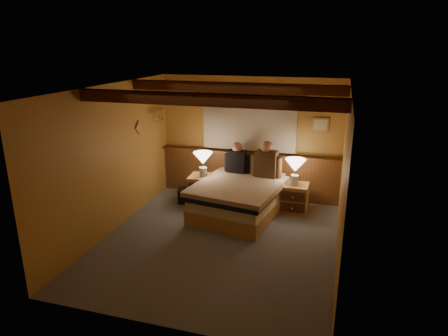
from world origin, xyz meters
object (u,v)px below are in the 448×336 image
at_px(bed, 239,198).
at_px(person_right, 267,162).
at_px(person_left, 237,160).
at_px(duffel_bag, 190,195).
at_px(lamp_left, 203,160).
at_px(nightstand_left, 204,190).
at_px(lamp_right, 295,167).
at_px(nightstand_right, 294,198).

bearing_deg(bed, person_right, 59.44).
height_order(person_left, duffel_bag, person_left).
relative_size(lamp_left, person_right, 0.67).
xyz_separation_m(nightstand_left, lamp_left, (0.01, -0.03, 0.62)).
bearing_deg(person_right, lamp_right, -3.52).
bearing_deg(duffel_bag, nightstand_right, -13.83).
bearing_deg(nightstand_left, person_right, 5.13).
bearing_deg(nightstand_right, bed, -155.91).
height_order(nightstand_right, lamp_right, lamp_right).
distance_m(bed, person_right, 0.84).
bearing_deg(lamp_left, duffel_bag, 168.71).
relative_size(lamp_left, lamp_right, 0.98).
bearing_deg(lamp_right, person_right, 170.70).
height_order(bed, lamp_left, lamp_left).
relative_size(nightstand_left, lamp_right, 1.19).
bearing_deg(nightstand_right, person_right, 173.88).
distance_m(lamp_right, duffel_bag, 2.14).
bearing_deg(nightstand_left, duffel_bag, 170.57).
bearing_deg(lamp_left, person_right, 11.07).
distance_m(lamp_left, lamp_right, 1.71).
relative_size(lamp_right, duffel_bag, 0.93).
relative_size(bed, lamp_left, 4.19).
distance_m(nightstand_left, lamp_left, 0.62).
distance_m(lamp_right, person_right, 0.55).
bearing_deg(lamp_left, lamp_right, 4.69).
bearing_deg(nightstand_right, nightstand_left, -175.04).
relative_size(lamp_right, person_right, 0.69).
bearing_deg(person_right, bed, -123.86).
height_order(nightstand_left, person_left, person_left).
distance_m(nightstand_right, duffel_bag, 2.02).
height_order(lamp_left, person_left, person_left).
height_order(bed, nightstand_left, bed).
relative_size(nightstand_left, duffel_bag, 1.10).
height_order(bed, lamp_right, lamp_right).
relative_size(nightstand_right, lamp_left, 1.12).
bearing_deg(duffel_bag, person_right, -10.21).
xyz_separation_m(nightstand_right, lamp_left, (-1.71, -0.16, 0.64)).
height_order(bed, nightstand_right, bed).
distance_m(nightstand_left, person_left, 0.87).
distance_m(nightstand_left, lamp_right, 1.82).
bearing_deg(bed, lamp_right, 31.50).
xyz_separation_m(bed, person_right, (0.39, 0.47, 0.58)).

